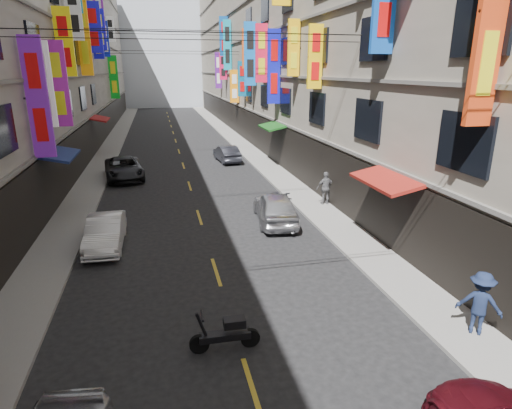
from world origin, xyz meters
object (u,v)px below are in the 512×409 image
scooter_far_right (279,203)px  pedestrian_rnear (480,303)px  pedestrian_rfar (326,188)px  car_left_mid (105,232)px  car_right_mid (275,207)px  car_left_far (124,168)px  scooter_crossing (226,334)px  car_right_far (227,154)px

scooter_far_right → pedestrian_rnear: bearing=85.3°
pedestrian_rnear → pedestrian_rfar: size_ratio=1.02×
car_left_mid → car_right_mid: size_ratio=0.89×
scooter_far_right → car_left_far: car_left_far is taller
scooter_crossing → car_right_far: (3.74, 23.14, 0.19)m
car_left_mid → scooter_crossing: bearing=-63.7°
car_left_mid → car_right_far: 17.19m
car_left_far → pedestrian_rnear: size_ratio=2.84×
car_left_far → pedestrian_rnear: bearing=-70.6°
pedestrian_rfar → pedestrian_rnear: bearing=87.7°
pedestrian_rfar → scooter_far_right: bearing=5.8°
scooter_crossing → pedestrian_rnear: 6.66m
scooter_far_right → pedestrian_rnear: pedestrian_rnear is taller
scooter_crossing → car_right_mid: 9.70m
scooter_far_right → car_left_far: (-8.01, 8.78, 0.25)m
scooter_crossing → pedestrian_rnear: (6.58, -0.91, 0.55)m
car_left_mid → car_right_far: size_ratio=1.00×
car_left_mid → car_right_mid: (7.40, 1.32, 0.10)m
scooter_crossing → car_left_far: 19.59m
car_left_far → pedestrian_rnear: 22.61m
pedestrian_rfar → car_right_far: bearing=-76.1°
car_left_mid → pedestrian_rfar: bearing=17.1°
car_left_mid → car_left_far: bearing=90.7°
scooter_far_right → pedestrian_rnear: 11.61m
car_left_mid → pedestrian_rnear: size_ratio=2.19×
scooter_far_right → pedestrian_rfar: (2.59, 0.29, 0.53)m
car_left_far → pedestrian_rnear: pedestrian_rnear is taller
scooter_crossing → car_left_far: size_ratio=0.36×
car_right_far → car_right_mid: bearing=84.2°
car_left_mid → car_left_far: size_ratio=0.77×
scooter_crossing → car_right_mid: car_right_mid is taller
car_left_mid → pedestrian_rnear: bearing=-39.2°
car_right_mid → pedestrian_rfar: (3.20, 1.81, 0.24)m
scooter_crossing → car_left_far: bearing=11.9°
car_right_mid → pedestrian_rnear: (2.84, -9.86, 0.26)m
pedestrian_rnear → pedestrian_rfar: bearing=-51.0°
pedestrian_rnear → car_left_mid: bearing=0.9°
car_left_far → pedestrian_rfar: bearing=-46.2°
car_right_mid → car_right_far: 14.19m
scooter_far_right → car_left_mid: (-8.01, -2.84, 0.19)m
car_right_mid → car_right_far: bearing=-83.5°
car_right_far → pedestrian_rnear: bearing=90.9°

